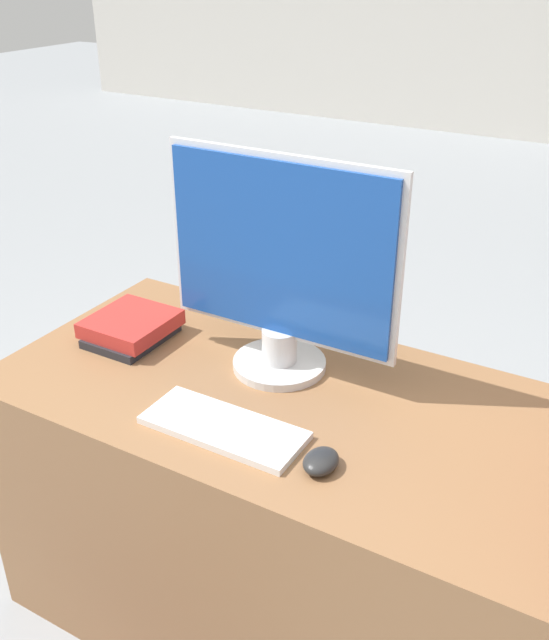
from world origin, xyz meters
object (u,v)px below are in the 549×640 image
at_px(mouse, 321,461).
at_px(book_stack, 131,327).
at_px(keyboard, 224,428).
at_px(monitor, 280,267).

relative_size(mouse, book_stack, 0.41).
bearing_deg(keyboard, book_stack, 153.39).
xyz_separation_m(monitor, mouse, (0.26, -0.29, -0.25)).
bearing_deg(mouse, keyboard, 178.21).
xyz_separation_m(mouse, book_stack, (-0.67, 0.22, 0.01)).
xyz_separation_m(monitor, keyboard, (0.03, -0.29, -0.26)).
height_order(mouse, book_stack, book_stack).
distance_m(keyboard, book_stack, 0.49).
height_order(monitor, mouse, monitor).
bearing_deg(mouse, book_stack, 161.43).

